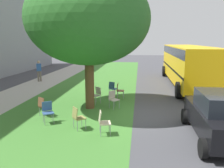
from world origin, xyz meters
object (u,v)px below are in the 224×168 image
object	(u,v)px
chair_1	(103,121)
chair_2	(97,94)
chair_7	(119,89)
chair_3	(43,105)
chair_5	(113,98)
school_bus	(188,62)
chair_4	(48,111)
chair_0	(113,88)
street_tree	(88,20)
parked_car	(220,116)
pedestrian_0	(39,70)
chair_6	(78,116)

from	to	relation	value
chair_1	chair_2	distance (m)	4.09
chair_2	chair_1	bearing A→B (deg)	-166.04
chair_7	chair_3	bearing A→B (deg)	139.67
chair_2	chair_5	distance (m)	1.25
chair_1	school_bus	distance (m)	10.83
school_bus	chair_4	bearing A→B (deg)	140.42
chair_1	chair_4	bearing A→B (deg)	69.69
chair_1	chair_5	world-z (taller)	same
chair_7	chair_0	bearing A→B (deg)	46.18
street_tree	chair_2	world-z (taller)	street_tree
chair_3	parked_car	size ratio (longest dim) A/B	0.24
parked_car	chair_1	bearing A→B (deg)	91.51
street_tree	parked_car	distance (m)	6.87
pedestrian_0	chair_2	bearing A→B (deg)	-134.51
chair_4	chair_5	size ratio (longest dim) A/B	1.00
chair_3	parked_car	distance (m)	7.09
chair_1	pedestrian_0	distance (m)	11.89
chair_7	school_bus	size ratio (longest dim) A/B	0.08
school_bus	pedestrian_0	size ratio (longest dim) A/B	6.15
chair_4	chair_5	world-z (taller)	same
chair_1	chair_7	distance (m)	5.21
chair_1	chair_7	xyz separation A→B (m)	(5.21, -0.11, 0.00)
parked_car	pedestrian_0	size ratio (longest dim) A/B	2.19
chair_0	street_tree	bearing A→B (deg)	161.68
chair_0	parked_car	world-z (taller)	parked_car
chair_1	chair_5	bearing A→B (deg)	0.08
chair_4	chair_6	xyz separation A→B (m)	(-0.54, -1.41, 0.00)
chair_0	chair_7	world-z (taller)	same
chair_5	chair_7	xyz separation A→B (m)	(2.01, -0.11, 0.00)
chair_0	school_bus	distance (m)	6.61
chair_0	chair_4	distance (m)	5.17
school_bus	street_tree	bearing A→B (deg)	137.72
chair_6	chair_1	bearing A→B (deg)	-109.24
pedestrian_0	chair_6	bearing A→B (deg)	-148.17
chair_2	chair_3	world-z (taller)	same
chair_3	pedestrian_0	xyz separation A→B (m)	(8.10, 3.90, 0.41)
chair_4	parked_car	xyz separation A→B (m)	(-0.79, -6.42, 0.32)
chair_1	chair_2	bearing A→B (deg)	13.96
chair_0	chair_1	size ratio (longest dim) A/B	1.00
chair_5	chair_6	xyz separation A→B (m)	(-2.84, 1.02, 0.00)
chair_0	chair_4	world-z (taller)	same
street_tree	parked_car	bearing A→B (deg)	-120.10
chair_3	chair_6	world-z (taller)	same
street_tree	chair_0	size ratio (longest dim) A/B	7.27
chair_4	school_bus	distance (m)	11.40
school_bus	chair_7	bearing A→B (deg)	133.43
chair_7	chair_5	bearing A→B (deg)	176.73
chair_1	chair_4	world-z (taller)	same
chair_3	school_bus	xyz separation A→B (m)	(8.01, -7.72, 1.24)
street_tree	chair_2	size ratio (longest dim) A/B	7.27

